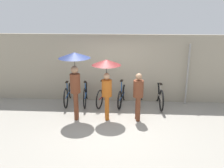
% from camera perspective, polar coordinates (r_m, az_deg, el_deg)
% --- Properties ---
extents(ground_plane, '(30.00, 30.00, 0.00)m').
position_cam_1_polar(ground_plane, '(7.88, -0.45, -9.11)').
color(ground_plane, gray).
extents(back_wall, '(11.39, 0.12, 2.55)m').
position_cam_1_polar(back_wall, '(9.42, 0.42, 3.61)').
color(back_wall, gray).
rests_on(back_wall, ground).
extents(parked_bicycle_0, '(0.44, 1.74, 1.04)m').
position_cam_1_polar(parked_bicycle_0, '(9.55, -9.93, -2.04)').
color(parked_bicycle_0, black).
rests_on(parked_bicycle_0, ground).
extents(parked_bicycle_1, '(0.44, 1.75, 1.11)m').
position_cam_1_polar(parked_bicycle_1, '(9.39, -5.95, -2.13)').
color(parked_bicycle_1, black).
rests_on(parked_bicycle_1, ground).
extents(parked_bicycle_2, '(0.56, 1.72, 0.97)m').
position_cam_1_polar(parked_bicycle_2, '(9.36, -1.78, -2.30)').
color(parked_bicycle_2, black).
rests_on(parked_bicycle_2, ground).
extents(parked_bicycle_3, '(0.46, 1.61, 1.01)m').
position_cam_1_polar(parked_bicycle_3, '(9.28, 2.36, -2.55)').
color(parked_bicycle_3, black).
rests_on(parked_bicycle_3, ground).
extents(parked_bicycle_4, '(0.52, 1.70, 0.99)m').
position_cam_1_polar(parked_bicycle_4, '(9.30, 6.55, -2.51)').
color(parked_bicycle_4, black).
rests_on(parked_bicycle_4, ground).
extents(parked_bicycle_5, '(0.44, 1.77, 1.10)m').
position_cam_1_polar(parked_bicycle_5, '(9.28, 10.75, -2.56)').
color(parked_bicycle_5, black).
rests_on(parked_bicycle_5, ground).
extents(pedestrian_leading, '(1.00, 1.00, 2.16)m').
position_cam_1_polar(pedestrian_leading, '(7.85, -8.51, 3.73)').
color(pedestrian_leading, brown).
rests_on(pedestrian_leading, ground).
extents(pedestrian_center, '(0.92, 0.92, 1.94)m').
position_cam_1_polar(pedestrian_center, '(7.80, -1.26, 2.35)').
color(pedestrian_center, '#B25619').
rests_on(pedestrian_center, ground).
extents(pedestrian_trailing, '(0.32, 0.32, 1.55)m').
position_cam_1_polar(pedestrian_trailing, '(7.86, 6.02, -2.18)').
color(pedestrian_trailing, brown).
rests_on(pedestrian_trailing, ground).
extents(awning_pole, '(0.07, 0.07, 2.25)m').
position_cam_1_polar(awning_pole, '(9.49, 16.86, 2.02)').
color(awning_pole, gray).
rests_on(awning_pole, ground).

